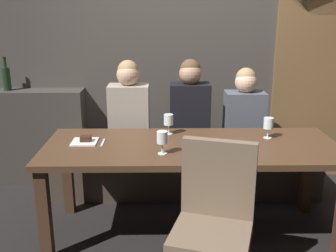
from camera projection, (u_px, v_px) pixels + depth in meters
The scene contains 16 objects.
ground at pixel (190, 232), 3.16m from camera, with size 9.00×9.00×0.00m, color black.
back_wall_tiled at pixel (184, 31), 3.91m from camera, with size 6.00×0.12×3.00m, color #423D38.
arched_door at pixel (321, 46), 3.90m from camera, with size 0.90×0.05×2.55m.
back_counter at pixel (31, 136), 4.01m from camera, with size 1.10×0.28×0.95m, color #38342F.
dining_table at pixel (192, 155), 2.98m from camera, with size 2.20×0.84×0.74m.
banquette_bench at pixel (186, 171), 3.77m from camera, with size 2.50×0.44×0.45m.
chair_near_side at pixel (214, 214), 2.31m from camera, with size 0.55×0.55×0.98m.
diner_redhead at pixel (129, 109), 3.56m from camera, with size 0.36×0.24×0.84m.
diner_bearded at pixel (190, 108), 3.61m from camera, with size 0.36×0.24×0.84m.
diner_far_end at pixel (244, 111), 3.64m from camera, with size 0.36×0.24×0.76m.
wine_bottle_dark_red at pixel (7, 78), 3.82m from camera, with size 0.08×0.08×0.33m.
wine_glass_far_left at pixel (162, 138), 2.73m from camera, with size 0.08×0.08×0.16m.
wine_glass_center_front at pixel (268, 124), 3.07m from camera, with size 0.08×0.08×0.16m.
wine_glass_far_right at pixel (169, 120), 3.17m from camera, with size 0.08×0.08×0.16m.
dessert_plate at pixel (85, 141), 3.00m from camera, with size 0.19×0.19×0.05m.
fork_on_table at pixel (103, 142), 2.99m from camera, with size 0.02×0.17×0.01m, color silver.
Camera 1 is at (-0.22, -2.79, 1.71)m, focal length 42.37 mm.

